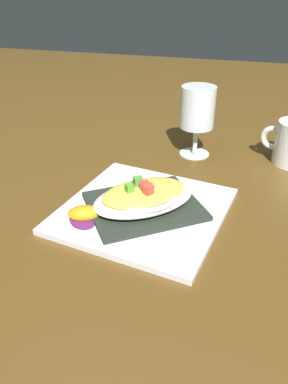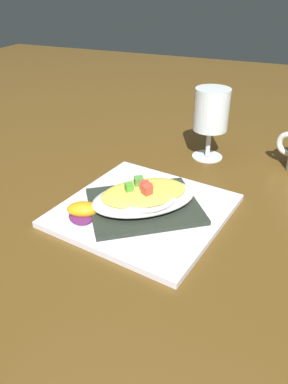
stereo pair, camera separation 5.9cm
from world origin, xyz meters
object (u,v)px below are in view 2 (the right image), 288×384
square_plate (144,210)px  stemmed_glass (211,114)px  orange_garnish (83,211)px  gratin_dish (144,196)px

square_plate → stemmed_glass: (0.04, 0.25, 0.09)m
square_plate → stemmed_glass: stemmed_glass is taller
orange_garnish → stemmed_glass: bearing=68.5°
gratin_dish → stemmed_glass: bearing=80.3°
orange_garnish → stemmed_glass: size_ratio=0.42×
stemmed_glass → square_plate: bearing=-99.7°
square_plate → gratin_dish: gratin_dish is taller
gratin_dish → orange_garnish: bearing=-143.5°
orange_garnish → square_plate: bearing=36.5°
square_plate → gratin_dish: size_ratio=1.28×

